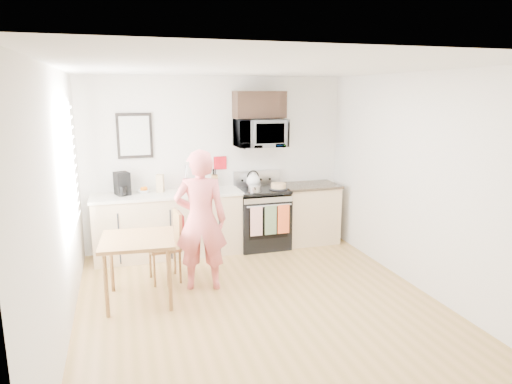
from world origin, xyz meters
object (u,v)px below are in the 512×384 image
object	(u,v)px
range	(262,219)
microwave	(260,133)
chair	(174,236)
dining_table	(138,245)
cake	(278,186)
person	(201,220)

from	to	relation	value
range	microwave	distance (m)	1.33
range	chair	world-z (taller)	range
microwave	dining_table	world-z (taller)	microwave
range	cake	distance (m)	0.59
range	microwave	size ratio (longest dim) A/B	1.53
chair	microwave	bearing A→B (deg)	29.55
range	cake	xyz separation A→B (m)	(0.22, -0.12, 0.53)
person	chair	xyz separation A→B (m)	(-0.29, 0.36, -0.28)
microwave	dining_table	distance (m)	2.69
range	chair	bearing A→B (deg)	-148.22
dining_table	cake	xyz separation A→B (m)	(2.14, 1.31, 0.30)
range	microwave	xyz separation A→B (m)	(-0.00, 0.10, 1.32)
microwave	person	distance (m)	2.01
dining_table	chair	bearing A→B (deg)	48.55
cake	dining_table	bearing A→B (deg)	-148.58
person	chair	bearing A→B (deg)	-40.06
dining_table	chair	xyz separation A→B (m)	(0.46, 0.52, -0.09)
dining_table	chair	distance (m)	0.70
chair	range	bearing A→B (deg)	26.67
person	cake	world-z (taller)	person
person	chair	distance (m)	0.54
chair	cake	world-z (taller)	cake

